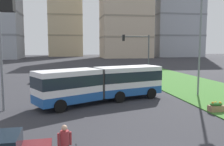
{
  "coord_description": "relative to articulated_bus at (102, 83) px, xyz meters",
  "views": [
    {
      "loc": [
        -3.58,
        -8.14,
        4.92
      ],
      "look_at": [
        0.78,
        15.72,
        2.2
      ],
      "focal_mm": 38.64,
      "sensor_mm": 36.0,
      "label": 1
    }
  ],
  "objects": [
    {
      "name": "articulated_bus",
      "position": [
        0.0,
        0.0,
        0.0
      ],
      "size": [
        11.79,
        6.77,
        3.0
      ],
      "color": "white",
      "rests_on": "ground"
    },
    {
      "name": "apartment_tower_eastcentre",
      "position": [
        46.56,
        85.01,
        21.34
      ],
      "size": [
        21.72,
        15.68,
        45.95
      ],
      "color": "#9EA3AD",
      "rests_on": "ground"
    },
    {
      "name": "flower_planter_2",
      "position": [
        7.87,
        -4.96,
        -1.23
      ],
      "size": [
        1.1,
        0.56,
        0.74
      ],
      "color": "#937051",
      "rests_on": "grass_median"
    },
    {
      "name": "streetlight_left",
      "position": [
        -7.83,
        -1.66,
        3.13
      ],
      "size": [
        0.7,
        0.28,
        8.69
      ],
      "color": "slate",
      "rests_on": "ground"
    },
    {
      "name": "apartment_tower_centre",
      "position": [
        21.21,
        79.4,
        18.89
      ],
      "size": [
        20.42,
        15.54,
        41.03
      ],
      "color": "#C6B299",
      "rests_on": "ground"
    },
    {
      "name": "streetlight_median",
      "position": [
        9.77,
        0.89,
        3.75
      ],
      "size": [
        0.7,
        0.28,
        9.9
      ],
      "color": "slate",
      "rests_on": "ground"
    },
    {
      "name": "pedestrian_crossing",
      "position": [
        -3.11,
        -11.16,
        -0.65
      ],
      "size": [
        0.57,
        0.36,
        1.74
      ],
      "color": "black",
      "rests_on": "ground"
    },
    {
      "name": "traffic_light_far_right",
      "position": [
        6.3,
        9.33,
        2.68
      ],
      "size": [
        3.75,
        0.28,
        6.36
      ],
      "color": "#474C51",
      "rests_on": "ground"
    },
    {
      "name": "car_navy_sedan",
      "position": [
        -5.37,
        12.8,
        -0.9
      ],
      "size": [
        4.41,
        2.04,
        1.58
      ],
      "color": "#19234C",
      "rests_on": "ground"
    },
    {
      "name": "apartment_tower_westcentre",
      "position": [
        -3.79,
        101.23,
        22.15
      ],
      "size": [
        16.06,
        15.66,
        47.56
      ],
      "color": "beige",
      "rests_on": "ground"
    }
  ]
}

